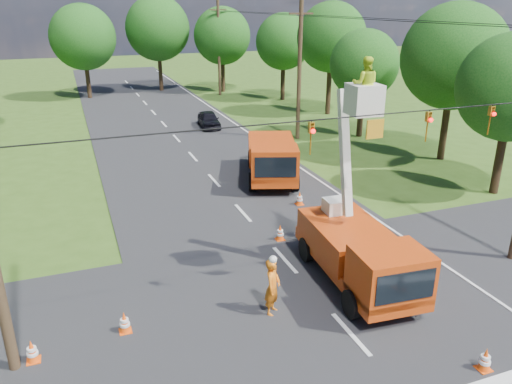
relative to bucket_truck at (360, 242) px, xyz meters
name	(u,v)px	position (x,y,z in m)	size (l,w,h in m)	color
ground	(193,157)	(-1.74, 17.46, -1.67)	(140.00, 140.00, 0.00)	#355218
road_main	(193,157)	(-1.74, 17.46, -1.67)	(12.00, 100.00, 0.06)	black
road_cross	(320,301)	(-1.74, -0.54, -1.67)	(56.00, 10.00, 0.07)	black
edge_line	(272,149)	(3.86, 17.46, -1.67)	(0.12, 90.00, 0.02)	silver
bucket_truck	(360,242)	(0.00, 0.00, 0.00)	(2.88, 6.40, 7.94)	#BF380D
second_truck	(272,158)	(1.46, 11.58, -0.37)	(4.51, 7.11, 2.50)	#BF380D
ground_worker	(273,287)	(-3.54, -0.61, -0.70)	(0.71, 0.47, 1.95)	orange
distant_car	(209,120)	(1.51, 25.17, -1.03)	(1.52, 3.79, 1.29)	black
traffic_cone_1	(485,360)	(0.89, -5.19, -1.32)	(0.38, 0.38, 0.71)	#FF520D
traffic_cone_2	(280,233)	(-1.20, 4.20, -1.32)	(0.38, 0.38, 0.71)	#FF520D
traffic_cone_3	(300,198)	(1.27, 7.50, -1.32)	(0.38, 0.38, 0.71)	#FF520D
traffic_cone_4	(125,322)	(-8.17, 0.03, -1.32)	(0.38, 0.38, 0.71)	#FF520D
traffic_cone_5	(32,351)	(-10.77, -0.43, -1.32)	(0.38, 0.38, 0.71)	#FF520D
traffic_cone_7	(278,163)	(2.53, 13.25, -1.32)	(0.38, 0.38, 0.71)	#FF520D
pole_right_mid	(299,69)	(6.76, 19.46, 3.43)	(1.80, 0.30, 10.00)	#4C3823
pole_right_far	(219,47)	(6.76, 39.46, 3.43)	(1.80, 0.30, 10.00)	#4C3823
signal_span	(392,127)	(0.48, -0.55, 4.20)	(18.00, 0.29, 1.07)	black
tree_right_a	(512,88)	(11.76, 5.46, 3.89)	(5.40, 5.40, 8.28)	#382616
tree_right_b	(454,57)	(13.26, 11.46, 4.76)	(6.40, 6.40, 9.65)	#382616
tree_right_c	(364,64)	(11.46, 18.46, 3.64)	(5.00, 5.00, 7.83)	#382616
tree_right_d	(331,37)	(13.06, 26.46, 5.00)	(6.00, 6.00, 9.70)	#382616
tree_right_e	(284,42)	(12.06, 34.46, 4.14)	(5.60, 5.60, 8.63)	#382616
tree_far_a	(83,37)	(-6.74, 42.46, 4.51)	(6.60, 6.60, 9.50)	#382616
tree_far_b	(158,29)	(1.26, 44.46, 5.13)	(7.00, 7.00, 10.32)	#382616
tree_far_c	(222,36)	(7.76, 41.46, 4.39)	(6.20, 6.20, 9.18)	#382616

